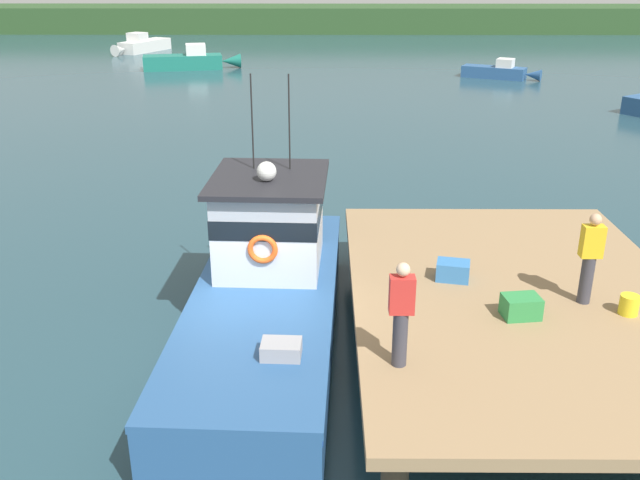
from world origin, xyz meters
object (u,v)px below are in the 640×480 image
deckhand_by_the_boat (590,257)px  moored_boat_off_the_point (142,45)px  mooring_buoy_outer (272,178)px  main_fishing_boat (268,288)px  deckhand_further_back (401,312)px  crate_single_by_cleat (453,271)px  moored_boat_far_right (190,61)px  moored_boat_far_left (499,71)px  crate_single_far (521,307)px  bait_bucket (629,305)px

deckhand_by_the_boat → moored_boat_off_the_point: bearing=112.6°
mooring_buoy_outer → main_fishing_boat: bearing=-86.3°
deckhand_further_back → crate_single_by_cleat: bearing=66.4°
moored_boat_far_right → moored_boat_far_left: bearing=-10.7°
moored_boat_off_the_point → mooring_buoy_outer: size_ratio=13.87×
deckhand_further_back → moored_boat_far_left: deckhand_further_back is taller
crate_single_far → moored_boat_far_right: moored_boat_far_right is taller
moored_boat_far_right → crate_single_far: bearing=-71.6°
deckhand_by_the_boat → moored_boat_far_left: (6.07, 32.26, -1.65)m
crate_single_far → moored_boat_far_left: 33.63m
crate_single_far → bait_bucket: 1.84m
crate_single_far → bait_bucket: bearing=3.4°
deckhand_further_back → moored_boat_off_the_point: deckhand_further_back is taller
crate_single_far → moored_boat_off_the_point: (-17.54, 45.56, -0.87)m
crate_single_far → bait_bucket: size_ratio=1.76×
main_fishing_boat → mooring_buoy_outer: (-0.63, 9.77, -0.80)m
bait_bucket → moored_boat_off_the_point: bait_bucket is taller
deckhand_by_the_boat → moored_boat_far_left: size_ratio=0.35×
crate_single_by_cleat → bait_bucket: size_ratio=1.76×
mooring_buoy_outer → moored_boat_far_left: bearing=60.4°
main_fishing_boat → bait_bucket: (6.17, -1.36, 0.36)m
crate_single_by_cleat → deckhand_further_back: bearing=-113.6°
bait_bucket → deckhand_by_the_boat: deckhand_by_the_boat is taller
main_fishing_boat → crate_single_by_cleat: 3.47m
crate_single_by_cleat → moored_boat_far_left: 32.41m
crate_single_far → mooring_buoy_outer: 12.34m
mooring_buoy_outer → moored_boat_far_right: bearing=105.9°
main_fishing_boat → bait_bucket: size_ratio=29.03×
crate_single_far → moored_boat_off_the_point: 48.82m
crate_single_by_cleat → moored_boat_off_the_point: (-16.66, 44.09, -0.86)m
bait_bucket → crate_single_by_cleat: bearing=153.6°
deckhand_by_the_boat → moored_boat_off_the_point: size_ratio=0.28×
deckhand_further_back → moored_boat_off_the_point: size_ratio=0.28×
moored_boat_far_right → mooring_buoy_outer: moored_boat_far_right is taller
crate_single_by_cleat → mooring_buoy_outer: (-4.09, 9.77, -1.16)m
crate_single_far → bait_bucket: crate_single_far is taller
mooring_buoy_outer → deckhand_by_the_boat: bearing=-59.9°
moored_boat_far_right → crate_single_by_cleat: bearing=-72.2°
deckhand_further_back → moored_boat_far_right: 39.31m
moored_boat_off_the_point → moored_boat_far_right: bearing=-59.2°
bait_bucket → deckhand_further_back: (-4.01, -1.60, 0.69)m
main_fishing_boat → crate_single_far: main_fishing_boat is taller
moored_boat_far_left → moored_boat_far_right: bearing=169.3°
deckhand_further_back → moored_boat_off_the_point: bearing=108.1°
crate_single_by_cleat → bait_bucket: bearing=-26.4°
main_fishing_boat → crate_single_far: (4.33, -1.47, 0.38)m
moored_boat_off_the_point → deckhand_by_the_boat: bearing=-67.4°
crate_single_by_cleat → moored_boat_off_the_point: crate_single_by_cleat is taller
moored_boat_far_left → crate_single_far: bearing=-102.6°
crate_single_by_cleat → moored_boat_far_left: bearing=75.4°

